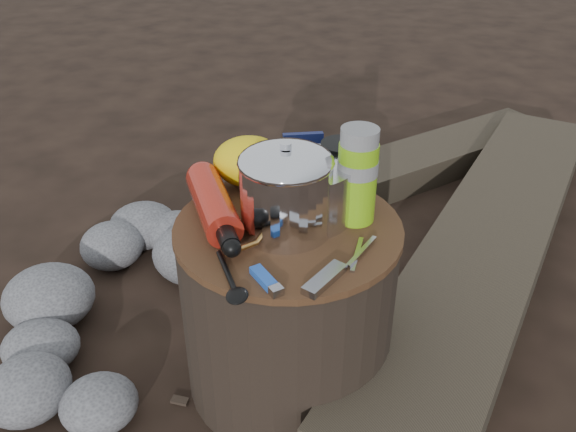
# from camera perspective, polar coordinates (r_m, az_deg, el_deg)

# --- Properties ---
(ground) EXTENTS (60.00, 60.00, 0.00)m
(ground) POSITION_cam_1_polar(r_m,az_deg,el_deg) (1.61, 0.00, -14.65)
(ground) COLOR black
(ground) RESTS_ON ground
(stump) EXTENTS (0.49, 0.49, 0.46)m
(stump) POSITION_cam_1_polar(r_m,az_deg,el_deg) (1.46, 0.00, -8.47)
(stump) COLOR black
(stump) RESTS_ON ground
(rock_ring) EXTENTS (0.40, 0.88, 0.17)m
(rock_ring) POSITION_cam_1_polar(r_m,az_deg,el_deg) (1.79, -15.72, -6.86)
(rock_ring) COLOR #5A5A5F
(rock_ring) RESTS_ON ground
(log_main) EXTENTS (1.02, 1.90, 0.16)m
(log_main) POSITION_cam_1_polar(r_m,az_deg,el_deg) (2.01, 18.19, -2.77)
(log_main) COLOR #352D23
(log_main) RESTS_ON ground
(log_small) EXTENTS (1.17, 1.02, 0.11)m
(log_small) POSITION_cam_1_polar(r_m,az_deg,el_deg) (2.52, 12.08, 4.86)
(log_small) COLOR #352D23
(log_small) RESTS_ON ground
(foil_windscreen) EXTENTS (0.21, 0.21, 0.13)m
(foil_windscreen) POSITION_cam_1_polar(r_m,az_deg,el_deg) (1.33, 1.63, 2.44)
(foil_windscreen) COLOR silver
(foil_windscreen) RESTS_ON stump
(camping_pot) EXTENTS (0.19, 0.19, 0.19)m
(camping_pot) POSITION_cam_1_polar(r_m,az_deg,el_deg) (1.26, -0.20, 2.43)
(camping_pot) COLOR silver
(camping_pot) RESTS_ON stump
(fuel_bottle) EXTENTS (0.20, 0.33, 0.08)m
(fuel_bottle) POSITION_cam_1_polar(r_m,az_deg,el_deg) (1.33, -6.99, 1.17)
(fuel_bottle) COLOR #AF2417
(fuel_bottle) RESTS_ON stump
(thermos) EXTENTS (0.08, 0.08, 0.21)m
(thermos) POSITION_cam_1_polar(r_m,az_deg,el_deg) (1.30, 6.48, 3.74)
(thermos) COLOR #74B512
(thermos) RESTS_ON stump
(travel_mug) EXTENTS (0.09, 0.09, 0.13)m
(travel_mug) POSITION_cam_1_polar(r_m,az_deg,el_deg) (1.40, 4.91, 4.22)
(travel_mug) COLOR black
(travel_mug) RESTS_ON stump
(stuff_sack) EXTENTS (0.18, 0.14, 0.12)m
(stuff_sack) POSITION_cam_1_polar(r_m,az_deg,el_deg) (1.46, -3.58, 5.10)
(stuff_sack) COLOR yellow
(stuff_sack) RESTS_ON stump
(food_pouch) EXTENTS (0.10, 0.04, 0.12)m
(food_pouch) POSITION_cam_1_polar(r_m,az_deg,el_deg) (1.47, 1.43, 5.45)
(food_pouch) COLOR navy
(food_pouch) RESTS_ON stump
(lighter) EXTENTS (0.08, 0.09, 0.02)m
(lighter) POSITION_cam_1_polar(r_m,az_deg,el_deg) (1.16, -2.27, -5.77)
(lighter) COLOR blue
(lighter) RESTS_ON stump
(multitool) EXTENTS (0.08, 0.11, 0.02)m
(multitool) POSITION_cam_1_polar(r_m,az_deg,el_deg) (1.16, 3.44, -5.89)
(multitool) COLOR #A6A5AB
(multitool) RESTS_ON stump
(pot_grabber) EXTENTS (0.06, 0.12, 0.01)m
(pot_grabber) POSITION_cam_1_polar(r_m,az_deg,el_deg) (1.23, 6.46, -3.47)
(pot_grabber) COLOR #A6A5AB
(pot_grabber) RESTS_ON stump
(spork) EXTENTS (0.10, 0.16, 0.01)m
(spork) POSITION_cam_1_polar(r_m,az_deg,el_deg) (1.18, -5.70, -5.22)
(spork) COLOR black
(spork) RESTS_ON stump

